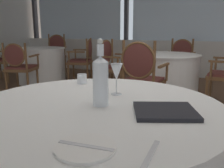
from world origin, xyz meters
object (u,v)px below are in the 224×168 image
side_plate (86,147)px  dining_chair_2_0 (19,64)px  dining_chair_2_1 (84,57)px  dining_chair_2_2 (56,51)px  water_bottle (101,79)px  dining_chair_0_2 (180,59)px  menu_book (165,111)px  dining_chair_0_3 (112,62)px  dining_chair_0_0 (141,74)px  water_tumbler (82,79)px  wine_glass (116,73)px

side_plate → dining_chair_2_0: (-2.83, 2.59, -0.21)m
dining_chair_2_1 → dining_chair_2_2: dining_chair_2_2 is taller
water_bottle → dining_chair_2_1: water_bottle is taller
side_plate → dining_chair_0_2: (-0.28, 4.20, -0.19)m
menu_book → dining_chair_0_3: size_ratio=0.30×
dining_chair_0_2 → dining_chair_2_1: 1.96m
dining_chair_0_0 → dining_chair_0_3: bearing=44.9°
dining_chair_0_3 → dining_chair_2_1: (-0.84, 0.44, 0.00)m
water_tumbler → dining_chair_2_2: bearing=128.8°
side_plate → dining_chair_0_3: bearing=112.1°
water_bottle → dining_chair_2_0: (-2.67, 2.15, -0.35)m
wine_glass → menu_book: size_ratio=0.67×
dining_chair_2_1 → dining_chair_2_0: bearing=44.9°
water_bottle → dining_chair_0_2: bearing=91.8°
water_bottle → dining_chair_0_3: 3.14m
menu_book → dining_chair_0_2: 3.78m
water_tumbler → water_bottle: bearing=-49.3°
wine_glass → dining_chair_2_0: size_ratio=0.21×
menu_book → dining_chair_2_2: 5.32m
water_bottle → dining_chair_2_2: water_bottle is taller
menu_book → dining_chair_0_3: bearing=95.7°
side_plate → water_tumbler: size_ratio=2.93×
dining_chair_0_3 → dining_chair_2_0: bearing=-147.4°
water_bottle → dining_chair_2_0: 3.44m
water_tumbler → dining_chair_2_1: bearing=119.9°
side_plate → menu_book: 0.48m
water_tumbler → dining_chair_0_2: 3.36m
water_tumbler → menu_book: size_ratio=0.25×
wine_glass → menu_book: (0.34, -0.22, -0.12)m
water_tumbler → dining_chair_2_1: dining_chair_2_1 is taller
dining_chair_2_0 → dining_chair_0_3: bearing=-80.1°
dining_chair_0_2 → dining_chair_2_0: 3.01m
water_tumbler → dining_chair_2_1: 3.38m
menu_book → dining_chair_0_2: dining_chair_0_2 is taller
dining_chair_2_1 → water_tumbler: bearing=103.1°
dining_chair_0_2 → side_plate: bearing=9.7°
water_bottle → water_tumbler: 0.55m
water_bottle → dining_chair_0_0: water_bottle is taller
dining_chair_2_1 → side_plate: bearing=103.4°
side_plate → water_tumbler: water_tumbler is taller
water_bottle → dining_chair_0_0: 1.87m
water_bottle → menu_book: (0.33, 0.01, -0.13)m
dining_chair_0_2 → dining_chair_2_1: bearing=-71.5°
dining_chair_0_2 → dining_chair_2_0: bearing=-51.8°
side_plate → dining_chair_2_0: size_ratio=0.23×
water_tumbler → dining_chair_0_0: 1.42m
wine_glass → menu_book: bearing=-33.1°
water_tumbler → menu_book: 0.79m
dining_chair_2_1 → dining_chair_2_2: (-1.19, 0.64, 0.03)m
menu_book → dining_chair_2_0: dining_chair_2_0 is taller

